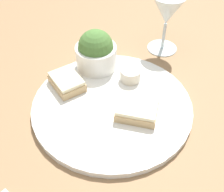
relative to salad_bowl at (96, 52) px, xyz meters
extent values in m
plane|color=#93704C|center=(0.11, -0.06, -0.05)|extent=(4.00, 4.00, 0.00)
cylinder|color=white|center=(0.11, -0.06, -0.05)|extent=(0.33, 0.33, 0.01)
cylinder|color=white|center=(0.00, 0.00, -0.01)|extent=(0.09, 0.09, 0.05)
sphere|color=#4C7A38|center=(0.00, 0.00, 0.01)|extent=(0.08, 0.08, 0.08)
cylinder|color=beige|center=(0.09, 0.02, -0.03)|extent=(0.05, 0.05, 0.03)
cylinder|color=#D14C38|center=(0.09, 0.02, -0.02)|extent=(0.04, 0.04, 0.01)
cube|color=tan|center=(0.17, -0.05, -0.03)|extent=(0.10, 0.09, 0.02)
cube|color=beige|center=(0.17, -0.05, -0.02)|extent=(0.09, 0.09, 0.01)
cube|color=tan|center=(0.01, -0.09, -0.03)|extent=(0.09, 0.07, 0.02)
cube|color=beige|center=(0.01, -0.09, -0.02)|extent=(0.08, 0.06, 0.01)
cylinder|color=silver|center=(0.05, 0.18, -0.05)|extent=(0.08, 0.08, 0.01)
cylinder|color=silver|center=(0.05, 0.18, -0.02)|extent=(0.01, 0.01, 0.07)
cone|color=silver|center=(0.05, 0.18, 0.05)|extent=(0.08, 0.08, 0.07)
camera|label=1|loc=(0.40, -0.33, 0.37)|focal=45.00mm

